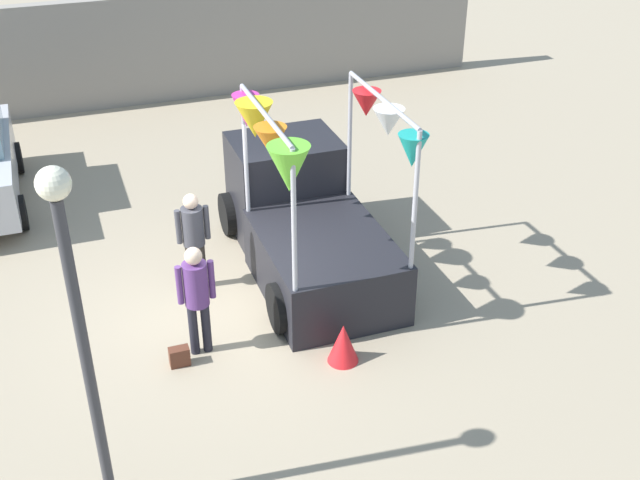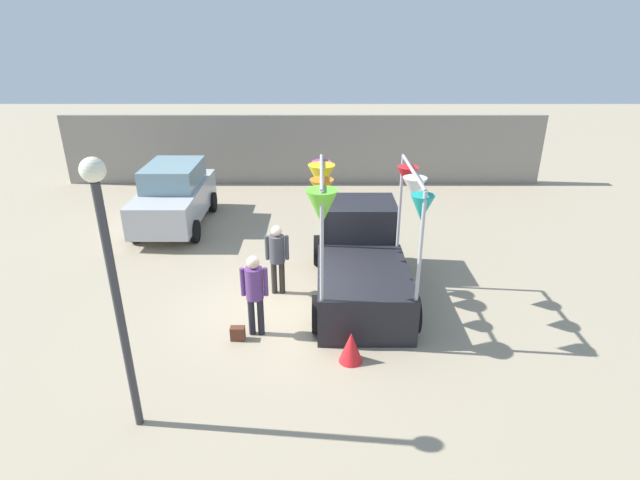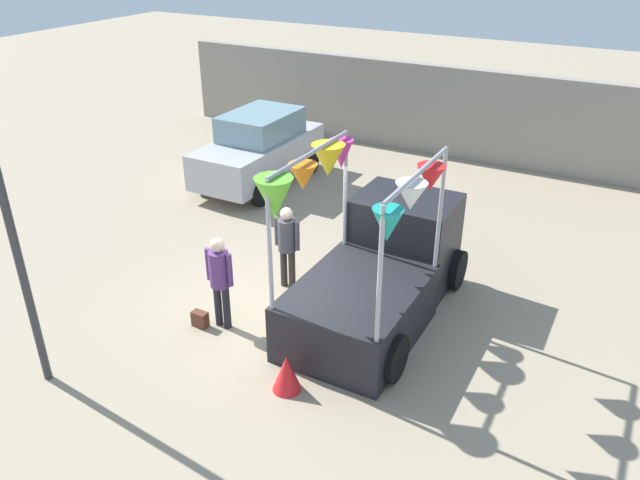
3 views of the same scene
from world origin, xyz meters
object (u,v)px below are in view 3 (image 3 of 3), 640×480
at_px(street_lamp, 8,218).
at_px(folded_kite_bundle_crimson, 287,373).
at_px(person_vendor, 287,240).
at_px(vendor_truck, 382,264).
at_px(handbag, 200,319).
at_px(parked_car, 259,148).
at_px(person_customer, 220,274).

height_order(street_lamp, folded_kite_bundle_crimson, street_lamp).
distance_m(person_vendor, folded_kite_bundle_crimson, 3.03).
bearing_deg(vendor_truck, street_lamp, -130.91).
xyz_separation_m(vendor_truck, handbag, (-2.49, -2.02, -0.76)).
bearing_deg(parked_car, person_vendor, -50.91).
bearing_deg(parked_car, vendor_truck, -37.56).
height_order(vendor_truck, person_vendor, vendor_truck).
bearing_deg(person_vendor, folded_kite_bundle_crimson, -59.08).
bearing_deg(handbag, folded_kite_bundle_crimson, -17.28).
bearing_deg(folded_kite_bundle_crimson, person_vendor, 120.92).
bearing_deg(street_lamp, person_vendor, 65.66).
height_order(parked_car, person_vendor, parked_car).
xyz_separation_m(person_customer, person_vendor, (0.30, 1.66, -0.04)).
bearing_deg(person_vendor, street_lamp, -114.34).
bearing_deg(person_customer, handbag, -150.26).
bearing_deg(street_lamp, folded_kite_bundle_crimson, 24.71).
relative_size(vendor_truck, folded_kite_bundle_crimson, 6.88).
bearing_deg(handbag, person_customer, 29.74).
bearing_deg(vendor_truck, person_customer, -139.50).
height_order(person_customer, street_lamp, street_lamp).
bearing_deg(vendor_truck, folded_kite_bundle_crimson, -96.73).
relative_size(street_lamp, folded_kite_bundle_crimson, 6.99).
height_order(handbag, folded_kite_bundle_crimson, folded_kite_bundle_crimson).
bearing_deg(vendor_truck, handbag, -140.85).
relative_size(vendor_truck, street_lamp, 0.98).
xyz_separation_m(parked_car, person_customer, (3.11, -5.86, 0.09)).
relative_size(parked_car, folded_kite_bundle_crimson, 6.67).
relative_size(parked_car, handbag, 14.29).
distance_m(vendor_truck, handbag, 3.29).
xyz_separation_m(parked_car, handbag, (2.76, -6.06, -0.80)).
distance_m(person_customer, handbag, 0.98).
bearing_deg(vendor_truck, parked_car, 142.44).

